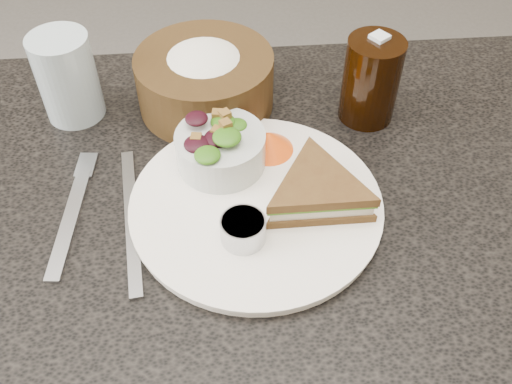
{
  "coord_description": "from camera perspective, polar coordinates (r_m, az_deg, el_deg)",
  "views": [
    {
      "loc": [
        -0.0,
        -0.45,
        1.28
      ],
      "look_at": [
        0.04,
        0.0,
        0.78
      ],
      "focal_mm": 40.0,
      "sensor_mm": 36.0,
      "label": 1
    }
  ],
  "objects": [
    {
      "name": "bread_basket",
      "position": [
        0.81,
        -5.17,
        11.8
      ],
      "size": [
        0.2,
        0.2,
        0.11
      ],
      "primitive_type": null,
      "rotation": [
        0.0,
        0.0,
        0.06
      ],
      "color": "#453015",
      "rests_on": "dining_table"
    },
    {
      "name": "salad_bowl",
      "position": [
        0.71,
        -3.58,
        4.79
      ],
      "size": [
        0.14,
        0.14,
        0.07
      ],
      "primitive_type": null,
      "rotation": [
        0.0,
        0.0,
        0.26
      ],
      "color": "#B8C0BB",
      "rests_on": "dinner_plate"
    },
    {
      "name": "cola_glass",
      "position": [
        0.8,
        11.48,
        11.24
      ],
      "size": [
        0.1,
        0.1,
        0.13
      ],
      "primitive_type": null,
      "rotation": [
        0.0,
        0.0,
        0.37
      ],
      "color": "black",
      "rests_on": "dining_table"
    },
    {
      "name": "water_glass",
      "position": [
        0.83,
        -18.36,
        10.84
      ],
      "size": [
        0.08,
        0.08,
        0.12
      ],
      "primitive_type": "cylinder",
      "rotation": [
        0.0,
        0.0,
        -0.02
      ],
      "color": "#A2B5BD",
      "rests_on": "dining_table"
    },
    {
      "name": "knife",
      "position": [
        0.7,
        -12.36,
        -2.54
      ],
      "size": [
        0.04,
        0.23,
        0.0
      ],
      "primitive_type": "cube",
      "rotation": [
        0.0,
        0.0,
        0.11
      ],
      "color": "gray",
      "rests_on": "dining_table"
    },
    {
      "name": "dressing_ramekin",
      "position": [
        0.64,
        -1.3,
        -3.81
      ],
      "size": [
        0.06,
        0.06,
        0.03
      ],
      "primitive_type": "cylinder",
      "rotation": [
        0.0,
        0.0,
        -0.2
      ],
      "color": "#AAADB1",
      "rests_on": "dinner_plate"
    },
    {
      "name": "dining_table",
      "position": [
        1.01,
        -2.15,
        -15.96
      ],
      "size": [
        1.0,
        0.7,
        0.75
      ],
      "primitive_type": "cube",
      "color": "black",
      "rests_on": "floor"
    },
    {
      "name": "dinner_plate",
      "position": [
        0.69,
        0.0,
        -1.32
      ],
      "size": [
        0.3,
        0.3,
        0.01
      ],
      "primitive_type": "cylinder",
      "color": "white",
      "rests_on": "dining_table"
    },
    {
      "name": "orange_wedge",
      "position": [
        0.74,
        1.27,
        5.11
      ],
      "size": [
        0.1,
        0.1,
        0.03
      ],
      "primitive_type": "cone",
      "rotation": [
        0.0,
        0.0,
        0.73
      ],
      "color": "#FF5711",
      "rests_on": "dinner_plate"
    },
    {
      "name": "fork",
      "position": [
        0.72,
        -18.07,
        -2.55
      ],
      "size": [
        0.03,
        0.18,
        0.0
      ],
      "primitive_type": "cube",
      "rotation": [
        0.0,
        0.0,
        -0.09
      ],
      "color": "#AAACB1",
      "rests_on": "dining_table"
    },
    {
      "name": "sandwich",
      "position": [
        0.68,
        6.16,
        0.08
      ],
      "size": [
        0.15,
        0.15,
        0.04
      ],
      "primitive_type": null,
      "rotation": [
        0.0,
        0.0,
        0.0
      ],
      "color": "#50381A",
      "rests_on": "dinner_plate"
    }
  ]
}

